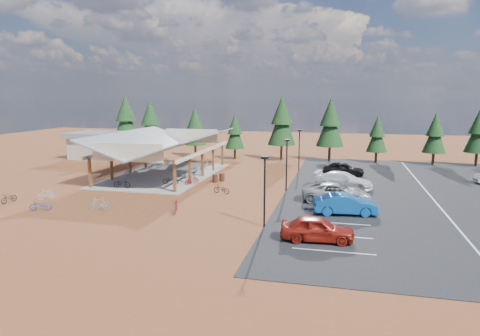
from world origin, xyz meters
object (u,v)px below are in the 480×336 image
car_1 (345,204)px  car_4 (343,169)px  outbuilding (108,145)px  trash_bin_1 (215,178)px  bike_0 (122,183)px  bike_3 (164,161)px  lamp_post_0 (265,186)px  trash_bin_0 (222,177)px  bike_10 (40,205)px  bike_11 (176,206)px  car_0 (317,229)px  bike_15 (192,180)px  bike_16 (221,189)px  bike_9 (46,194)px  bike_6 (198,169)px  bike_4 (171,180)px  lamp_post_1 (287,161)px  bike_1 (131,172)px  car_2 (336,193)px  bike_7 (207,162)px  bike_13 (100,204)px  bike_2 (154,165)px  bike_8 (9,198)px  bike_pavilion (165,143)px  bike_5 (188,174)px

car_1 → car_4: size_ratio=1.04×
outbuilding → trash_bin_1: bearing=-32.9°
bike_0 → bike_3: size_ratio=1.11×
lamp_post_0 → trash_bin_0: bearing=116.4°
bike_10 → bike_11: 11.25m
bike_3 → car_0: size_ratio=0.33×
bike_3 → bike_15: bike_3 is taller
trash_bin_0 → bike_16: bike_16 is taller
bike_3 → bike_9: 20.78m
bike_0 → bike_6: 10.63m
bike_4 → lamp_post_1: bearing=-94.5°
bike_0 → bike_9: size_ratio=1.13×
bike_16 → bike_9: bearing=-49.9°
bike_1 → car_2: 24.46m
bike_7 → bike_15: bearing=176.5°
outbuilding → bike_4: size_ratio=6.32×
lamp_post_0 → car_2: 10.06m
bike_7 → bike_13: size_ratio=0.89×
car_1 → car_2: car_2 is taller
bike_2 → bike_11: bike_11 is taller
trash_bin_0 → bike_2: 12.09m
bike_9 → bike_16: bearing=-119.1°
lamp_post_1 → bike_4: bearing=-179.5°
bike_0 → bike_6: (4.82, 9.47, 0.02)m
lamp_post_0 → car_0: 4.98m
lamp_post_1 → trash_bin_0: size_ratio=5.71×
lamp_post_1 → bike_4: lamp_post_1 is taller
bike_3 → bike_7: size_ratio=0.96×
bike_8 → car_0: size_ratio=0.35×
bike_3 → bike_6: bearing=-133.0°
lamp_post_1 → bike_9: (-20.80, -8.63, -2.51)m
outbuilding → bike_6: size_ratio=6.03×
bike_pavilion → bike_15: size_ratio=11.27×
bike_3 → lamp_post_1: bearing=-127.7°
bike_5 → bike_9: bearing=157.9°
lamp_post_1 → bike_9: size_ratio=3.32×
outbuilding → car_2: size_ratio=1.83×
bike_9 → bike_13: 7.11m
trash_bin_1 → bike_7: bearing=112.9°
trash_bin_1 → bike_15: size_ratio=0.52×
trash_bin_1 → bike_15: bike_15 is taller
lamp_post_0 → bike_8: 23.37m
car_1 → lamp_post_0: bearing=121.2°
bike_4 → car_0: bearing=-136.3°
lamp_post_1 → bike_2: (-18.26, 8.86, -2.46)m
trash_bin_0 → car_1: car_1 is taller
bike_8 → car_2: (28.09, 6.96, 0.44)m
bike_4 → car_2: bearing=-106.1°
bike_8 → bike_11: 15.55m
bike_pavilion → outbuilding: bearing=141.8°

